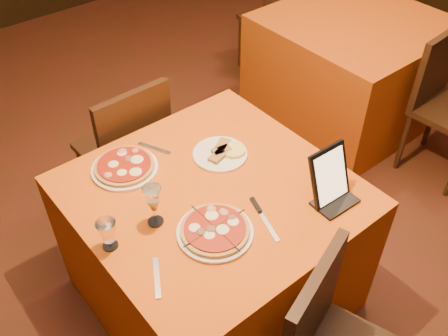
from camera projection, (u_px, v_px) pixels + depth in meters
floor at (238, 248)px, 2.83m from camera, size 6.00×7.00×0.01m
main_table at (213, 246)px, 2.36m from camera, size 1.10×1.10×0.75m
side_table at (349, 69)px, 3.55m from camera, size 1.10×1.10×0.75m
chair_main_far at (122, 148)px, 2.78m from camera, size 0.45×0.45×0.91m
chair_side_far at (272, 20)px, 3.96m from camera, size 0.47×0.47×0.91m
pizza_near at (215, 231)px, 1.92m from camera, size 0.30×0.30×0.03m
pizza_far at (125, 167)px, 2.19m from camera, size 0.29×0.29×0.03m
cutlet_dish at (220, 153)px, 2.27m from camera, size 0.25×0.25×0.03m
wine_glass at (154, 205)px, 1.91m from camera, size 0.10×0.10×0.19m
water_glass at (108, 235)px, 1.84m from camera, size 0.09×0.09×0.13m
tablet at (330, 175)px, 2.00m from camera, size 0.19×0.11×0.23m
knife at (265, 220)px, 1.98m from camera, size 0.09×0.23×0.01m
fork_near at (157, 278)px, 1.77m from camera, size 0.11×0.16×0.01m
fork_far at (154, 148)px, 2.31m from camera, size 0.09×0.17×0.01m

